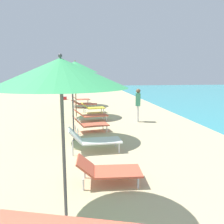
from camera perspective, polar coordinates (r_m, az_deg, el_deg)
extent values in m
cylinder|color=#4C4C51|center=(3.53, -11.99, -10.73)|extent=(0.05, 0.05, 2.03)
cone|color=#3FB266|center=(3.31, -12.76, 9.54)|extent=(1.91, 1.91, 0.42)
sphere|color=#4C4C51|center=(3.32, -12.92, 13.66)|extent=(0.06, 0.06, 0.06)
cube|color=#D8593F|center=(4.81, 1.33, -14.69)|extent=(1.02, 0.68, 0.04)
cube|color=#D8593F|center=(4.74, -6.72, -13.12)|extent=(0.39, 0.64, 0.30)
cylinder|color=silver|center=(5.15, 5.51, -14.65)|extent=(0.04, 0.04, 0.23)
cylinder|color=silver|center=(4.69, 6.60, -17.26)|extent=(0.04, 0.04, 0.23)
cylinder|color=silver|center=(5.09, -6.90, -14.97)|extent=(0.04, 0.04, 0.23)
cylinder|color=silver|center=(4.63, -7.22, -17.67)|extent=(0.04, 0.04, 0.23)
cylinder|color=#4C4C51|center=(7.54, -9.76, 0.32)|extent=(0.05, 0.05, 2.02)
cone|color=#3FB266|center=(7.44, -10.04, 9.71)|extent=(2.29, 2.29, 0.44)
sphere|color=#4C4C51|center=(7.45, -10.10, 11.64)|extent=(0.06, 0.06, 0.06)
cube|color=#D8593F|center=(8.76, -4.36, -3.20)|extent=(1.12, 0.80, 0.04)
cube|color=#D8593F|center=(8.58, -8.61, -2.32)|extent=(0.44, 0.67, 0.35)
cylinder|color=silver|center=(9.14, -2.29, -3.54)|extent=(0.04, 0.04, 0.25)
cylinder|color=silver|center=(8.67, -1.29, -4.29)|extent=(0.04, 0.04, 0.25)
cylinder|color=silver|center=(8.89, -9.23, -4.05)|extent=(0.04, 0.04, 0.25)
cylinder|color=silver|center=(8.40, -8.61, -4.86)|extent=(0.04, 0.04, 0.25)
cube|color=white|center=(6.62, -2.74, -7.23)|extent=(1.18, 0.69, 0.04)
cube|color=white|center=(6.51, -9.28, -5.81)|extent=(0.40, 0.66, 0.39)
cylinder|color=silver|center=(7.00, 0.85, -7.64)|extent=(0.04, 0.04, 0.28)
cylinder|color=silver|center=(6.49, 1.79, -9.05)|extent=(0.04, 0.04, 0.28)
cylinder|color=silver|center=(6.87, -9.88, -8.11)|extent=(0.04, 0.04, 0.28)
cylinder|color=silver|center=(6.36, -9.83, -9.61)|extent=(0.04, 0.04, 0.28)
cylinder|color=olive|center=(11.58, -9.09, 4.21)|extent=(0.05, 0.05, 2.25)
cone|color=#3FB266|center=(11.53, -9.28, 11.12)|extent=(2.29, 2.29, 0.54)
sphere|color=olive|center=(11.54, -9.33, 12.60)|extent=(0.06, 0.06, 0.06)
cube|color=yellow|center=(12.83, -4.07, 1.04)|extent=(1.06, 0.77, 0.04)
cube|color=yellow|center=(12.68, -6.88, 1.62)|extent=(0.43, 0.67, 0.31)
cylinder|color=silver|center=(13.19, -2.69, 0.65)|extent=(0.04, 0.04, 0.25)
cylinder|color=silver|center=(12.70, -2.10, 0.29)|extent=(0.04, 0.04, 0.25)
cylinder|color=silver|center=(12.97, -7.23, 0.43)|extent=(0.04, 0.04, 0.25)
cylinder|color=silver|center=(12.47, -6.81, 0.05)|extent=(0.04, 0.04, 0.25)
cube|color=#D8593F|center=(10.63, -4.26, -0.86)|extent=(1.25, 0.80, 0.04)
cube|color=#D8593F|center=(10.44, -8.42, -0.18)|extent=(0.52, 0.67, 0.34)
cylinder|color=silver|center=(11.01, -2.15, -1.22)|extent=(0.04, 0.04, 0.25)
cylinder|color=silver|center=(10.54, -1.39, -1.72)|extent=(0.04, 0.04, 0.25)
cylinder|color=silver|center=(10.73, -8.88, -1.63)|extent=(0.04, 0.04, 0.25)
cylinder|color=silver|center=(10.25, -8.41, -2.17)|extent=(0.04, 0.04, 0.25)
cylinder|color=olive|center=(15.57, -9.91, 5.86)|extent=(0.05, 0.05, 2.37)
cone|color=#3FB266|center=(15.54, -10.07, 11.01)|extent=(2.35, 2.35, 0.42)
sphere|color=olive|center=(15.55, -10.10, 11.89)|extent=(0.06, 0.06, 0.06)
cube|color=#D8593F|center=(16.93, -7.27, 3.20)|extent=(1.04, 0.78, 0.04)
cube|color=#D8593F|center=(16.82, -9.43, 3.55)|extent=(0.46, 0.68, 0.26)
cylinder|color=silver|center=(17.28, -6.21, 2.84)|extent=(0.04, 0.04, 0.27)
cylinder|color=silver|center=(16.76, -5.85, 2.62)|extent=(0.04, 0.04, 0.27)
cylinder|color=silver|center=(17.11, -9.58, 2.69)|extent=(0.04, 0.04, 0.27)
cylinder|color=silver|center=(16.59, -9.32, 2.47)|extent=(0.04, 0.04, 0.27)
cube|color=#D8593F|center=(14.74, -6.09, 2.01)|extent=(1.22, 0.64, 0.04)
cube|color=#D8593F|center=(14.78, -9.24, 2.54)|extent=(0.50, 0.59, 0.29)
cylinder|color=silver|center=(14.97, -4.16, 1.67)|extent=(0.04, 0.04, 0.21)
cylinder|color=silver|center=(14.52, -4.18, 1.41)|extent=(0.04, 0.04, 0.21)
cylinder|color=silver|center=(15.04, -9.27, 1.60)|extent=(0.04, 0.04, 0.21)
cylinder|color=silver|center=(14.60, -9.44, 1.35)|extent=(0.04, 0.04, 0.21)
cylinder|color=silver|center=(10.42, 6.50, -0.50)|extent=(0.11, 0.11, 0.75)
cylinder|color=silver|center=(10.59, 6.51, -0.33)|extent=(0.11, 0.11, 0.75)
cube|color=#3F9972|center=(10.40, 6.58, 3.16)|extent=(0.31, 0.40, 0.57)
sphere|color=brown|center=(10.37, 6.62, 5.28)|extent=(0.20, 0.20, 0.20)
cube|color=red|center=(19.39, -12.09, 3.43)|extent=(0.52, 0.33, 0.26)
cube|color=white|center=(19.37, -12.10, 3.88)|extent=(0.53, 0.34, 0.05)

